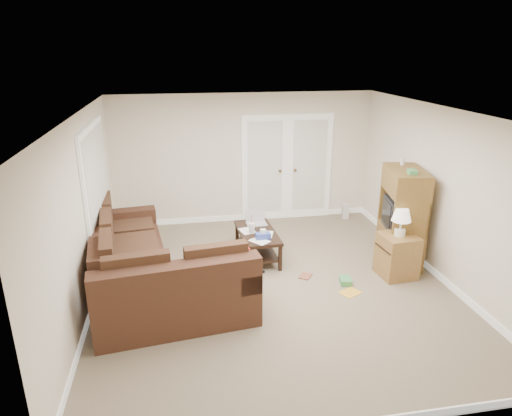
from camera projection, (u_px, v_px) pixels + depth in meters
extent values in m
plane|color=gray|center=(273.00, 285.00, 6.67)|extent=(5.50, 5.50, 0.00)
cube|color=silver|center=(275.00, 112.00, 5.83)|extent=(5.00, 5.50, 0.02)
cube|color=silver|center=(83.00, 215.00, 5.84)|extent=(0.02, 5.50, 2.50)
cube|color=silver|center=(441.00, 195.00, 6.66)|extent=(0.02, 5.50, 2.50)
cube|color=silver|center=(244.00, 159.00, 8.80)|extent=(5.00, 0.02, 2.50)
cube|color=silver|center=(345.00, 313.00, 3.70)|extent=(5.00, 0.02, 2.50)
cube|color=white|center=(265.00, 170.00, 8.92)|extent=(0.90, 0.04, 2.13)
cube|color=white|center=(309.00, 168.00, 9.06)|extent=(0.90, 0.04, 2.13)
cube|color=white|center=(265.00, 167.00, 8.88)|extent=(0.68, 0.02, 1.80)
cube|color=white|center=(309.00, 166.00, 9.02)|extent=(0.68, 0.02, 1.80)
cube|color=white|center=(95.00, 173.00, 6.67)|extent=(0.04, 1.92, 1.42)
cube|color=white|center=(97.00, 173.00, 6.68)|extent=(0.02, 1.74, 1.24)
cube|color=#44271A|center=(131.00, 265.00, 6.78)|extent=(1.31, 2.65, 0.46)
cube|color=#44271A|center=(101.00, 239.00, 6.52)|extent=(0.59, 2.55, 0.47)
cube|color=#44271A|center=(125.00, 217.00, 7.69)|extent=(1.02, 0.39, 0.24)
cube|color=#452B1B|center=(135.00, 246.00, 6.70)|extent=(0.97, 2.49, 0.13)
cube|color=#44271A|center=(176.00, 302.00, 5.77)|extent=(2.10, 1.24, 0.46)
cube|color=#44271A|center=(178.00, 283.00, 5.29)|extent=(2.01, 0.52, 0.47)
cube|color=#44271A|center=(241.00, 268.00, 5.90)|extent=(0.39, 1.02, 0.24)
cube|color=#452B1B|center=(174.00, 278.00, 5.75)|extent=(1.95, 0.90, 0.13)
cube|color=black|center=(241.00, 259.00, 5.85)|extent=(0.46, 0.92, 0.03)
cube|color=red|center=(236.00, 249.00, 6.06)|extent=(0.37, 0.18, 0.02)
cube|color=black|center=(257.00, 233.00, 7.40)|extent=(0.62, 1.17, 0.05)
cube|color=black|center=(257.00, 249.00, 7.50)|extent=(0.53, 1.08, 0.03)
cylinder|color=silver|center=(252.00, 228.00, 7.30)|extent=(0.09, 0.09, 0.17)
cylinder|color=red|center=(252.00, 219.00, 7.24)|extent=(0.01, 0.01, 0.15)
cube|color=#31449F|center=(263.00, 236.00, 7.09)|extent=(0.23, 0.13, 0.09)
cube|color=white|center=(259.00, 234.00, 7.30)|extent=(0.40, 0.64, 0.00)
cube|color=brown|center=(399.00, 244.00, 7.34)|extent=(0.71, 1.04, 0.57)
cube|color=brown|center=(406.00, 182.00, 6.99)|extent=(0.71, 1.04, 0.38)
cube|color=black|center=(401.00, 214.00, 7.16)|extent=(0.57, 0.66, 0.48)
cube|color=black|center=(386.00, 213.00, 7.16)|extent=(0.11, 0.49, 0.38)
cube|color=#439450|center=(412.00, 172.00, 6.69)|extent=(0.15, 0.19, 0.06)
cylinder|color=silver|center=(403.00, 161.00, 7.18)|extent=(0.07, 0.07, 0.11)
cube|color=olive|center=(397.00, 256.00, 6.85)|extent=(0.54, 0.54, 0.66)
cylinder|color=white|center=(400.00, 232.00, 6.72)|extent=(0.16, 0.16, 0.10)
cylinder|color=white|center=(401.00, 225.00, 6.68)|extent=(0.03, 0.03, 0.14)
cone|color=beige|center=(402.00, 215.00, 6.63)|extent=(0.28, 0.28, 0.18)
cube|color=silver|center=(345.00, 211.00, 9.22)|extent=(0.13, 0.11, 0.30)
cube|color=gold|center=(350.00, 293.00, 6.46)|extent=(0.35, 0.32, 0.01)
cube|color=#439450|center=(346.00, 281.00, 6.70)|extent=(0.20, 0.24, 0.08)
imported|color=brown|center=(301.00, 275.00, 6.95)|extent=(0.25, 0.27, 0.02)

